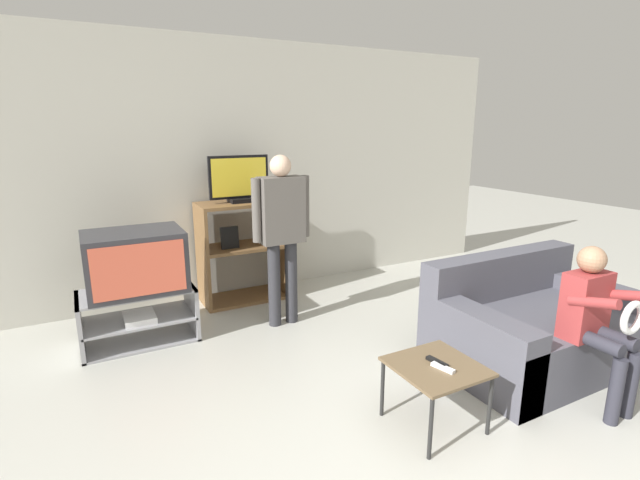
{
  "coord_description": "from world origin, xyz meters",
  "views": [
    {
      "loc": [
        -1.58,
        -1.11,
        1.76
      ],
      "look_at": [
        0.04,
        1.94,
        0.9
      ],
      "focal_mm": 26.0,
      "sensor_mm": 36.0,
      "label": 1
    }
  ],
  "objects": [
    {
      "name": "couch",
      "position": [
        1.36,
        1.0,
        0.27
      ],
      "size": [
        1.5,
        0.96,
        0.77
      ],
      "color": "#4C4C56",
      "rests_on": "ground_plane"
    },
    {
      "name": "snack_table",
      "position": [
        0.17,
        0.74,
        0.35
      ],
      "size": [
        0.49,
        0.49,
        0.39
      ],
      "color": "brown",
      "rests_on": "ground_plane"
    },
    {
      "name": "tv_stand",
      "position": [
        -1.24,
        2.73,
        0.22
      ],
      "size": [
        0.9,
        0.47,
        0.45
      ],
      "color": "#939399",
      "rests_on": "ground_plane"
    },
    {
      "name": "television_main",
      "position": [
        -1.22,
        2.74,
        0.7
      ],
      "size": [
        0.75,
        0.55,
        0.49
      ],
      "color": "#2D2D33",
      "rests_on": "tv_stand"
    },
    {
      "name": "remote_control_black",
      "position": [
        0.18,
        0.75,
        0.4
      ],
      "size": [
        0.06,
        0.15,
        0.02
      ],
      "primitive_type": "cube",
      "rotation": [
        0.0,
        0.0,
        0.14
      ],
      "color": "black",
      "rests_on": "snack_table"
    },
    {
      "name": "person_standing_adult",
      "position": [
        -0.03,
        2.52,
        0.92
      ],
      "size": [
        0.53,
        0.2,
        1.52
      ],
      "color": "#2D2D33",
      "rests_on": "ground_plane"
    },
    {
      "name": "television_flat",
      "position": [
        -0.16,
        3.26,
        1.24
      ],
      "size": [
        0.6,
        0.2,
        0.46
      ],
      "color": "black",
      "rests_on": "media_shelf"
    },
    {
      "name": "remote_control_white",
      "position": [
        0.17,
        0.68,
        0.4
      ],
      "size": [
        0.07,
        0.15,
        0.02
      ],
      "primitive_type": "cube",
      "rotation": [
        0.0,
        0.0,
        0.26
      ],
      "color": "silver",
      "rests_on": "snack_table"
    },
    {
      "name": "media_shelf",
      "position": [
        -0.15,
        3.27,
        0.52
      ],
      "size": [
        0.85,
        0.45,
        1.02
      ],
      "color": "brown",
      "rests_on": "ground_plane"
    },
    {
      "name": "wall_back",
      "position": [
        0.0,
        3.56,
        1.3
      ],
      "size": [
        6.4,
        0.06,
        2.6
      ],
      "color": "beige",
      "rests_on": "ground_plane"
    },
    {
      "name": "person_seated_child",
      "position": [
        1.21,
        0.46,
        0.61
      ],
      "size": [
        0.33,
        0.43,
        1.03
      ],
      "color": "#2D2D38",
      "rests_on": "ground_plane"
    }
  ]
}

